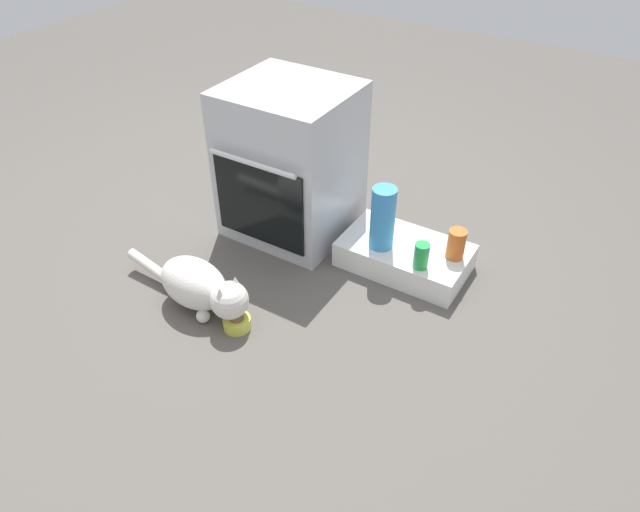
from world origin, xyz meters
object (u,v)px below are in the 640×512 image
oven (291,162)px  water_bottle (383,218)px  soda_can (421,256)px  food_bowl (237,322)px  cat (200,286)px  pantry_cabinet (404,255)px  sauce_jar (456,244)px

oven → water_bottle: bearing=-7.0°
oven → soda_can: size_ratio=6.18×
food_bowl → water_bottle: 0.78m
oven → cat: size_ratio=1.04×
pantry_cabinet → sauce_jar: bearing=8.3°
soda_can → water_bottle: size_ratio=0.40×
water_bottle → sauce_jar: size_ratio=2.14×
food_bowl → soda_can: bearing=49.2°
cat → sauce_jar: bearing=47.0°
pantry_cabinet → sauce_jar: sauce_jar is taller
food_bowl → oven: bearing=106.1°
oven → pantry_cabinet: size_ratio=1.27×
pantry_cabinet → water_bottle: (-0.10, -0.06, 0.21)m
food_bowl → cat: (-0.20, 0.02, 0.09)m
cat → water_bottle: (0.52, 0.65, 0.15)m
soda_can → food_bowl: bearing=-130.8°
oven → food_bowl: 0.84m
oven → pantry_cabinet: (0.63, -0.00, -0.31)m
oven → sauce_jar: size_ratio=5.30×
oven → soda_can: 0.78m
pantry_cabinet → food_bowl: pantry_cabinet is taller
food_bowl → water_bottle: bearing=64.5°
food_bowl → cat: cat is taller
pantry_cabinet → soda_can: bearing=-43.1°
oven → food_bowl: size_ratio=6.42×
food_bowl → sauce_jar: (0.64, 0.76, 0.17)m
sauce_jar → water_bottle: bearing=-163.3°
water_bottle → soda_can: bearing=-12.7°
oven → pantry_cabinet: oven is taller
pantry_cabinet → soda_can: (0.12, -0.11, 0.12)m
food_bowl → soda_can: size_ratio=0.96×
food_bowl → soda_can: (0.54, 0.62, 0.16)m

